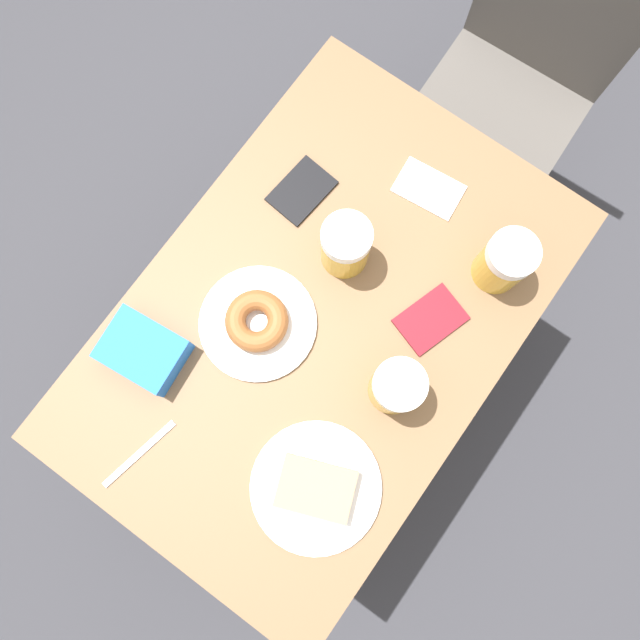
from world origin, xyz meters
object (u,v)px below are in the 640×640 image
at_px(beer_mug_center, 396,387).
at_px(blue_pouch, 144,351).
at_px(beer_mug_left, 504,262).
at_px(passport_near_edge, 302,191).
at_px(chair, 528,61).
at_px(beer_mug_right, 346,246).
at_px(plate_with_donut, 257,322).
at_px(fork, 139,454).
at_px(plate_with_cake, 316,488).
at_px(napkin_folded, 429,189).
at_px(passport_far_edge, 431,319).

distance_m(beer_mug_center, blue_pouch, 0.47).
bearing_deg(beer_mug_left, blue_pouch, -130.80).
xyz_separation_m(beer_mug_center, passport_near_edge, (-0.37, 0.22, -0.06)).
bearing_deg(chair, beer_mug_left, -72.71).
bearing_deg(beer_mug_right, blue_pouch, -117.28).
xyz_separation_m(plate_with_donut, blue_pouch, (-0.14, -0.17, 0.01)).
height_order(beer_mug_left, beer_mug_center, same).
height_order(fork, blue_pouch, blue_pouch).
bearing_deg(fork, plate_with_cake, 25.28).
bearing_deg(passport_near_edge, chair, 73.66).
bearing_deg(chair, passport_near_edge, -108.55).
bearing_deg(napkin_folded, beer_mug_right, -104.89).
bearing_deg(beer_mug_center, plate_with_cake, -93.17).
bearing_deg(passport_far_edge, chair, 102.16).
relative_size(beer_mug_left, beer_mug_center, 1.00).
distance_m(chair, beer_mug_center, 0.96).
xyz_separation_m(plate_with_cake, blue_pouch, (-0.41, 0.01, 0.01)).
bearing_deg(plate_with_donut, passport_near_edge, 108.78).
bearing_deg(beer_mug_center, beer_mug_right, 144.33).
height_order(plate_with_donut, blue_pouch, blue_pouch).
xyz_separation_m(chair, plate_with_donut, (-0.11, -0.94, 0.23)).
bearing_deg(passport_far_edge, beer_mug_left, 72.56).
bearing_deg(blue_pouch, chair, 77.61).
bearing_deg(fork, chair, 83.77).
distance_m(plate_with_cake, beer_mug_right, 0.45).
bearing_deg(passport_near_edge, beer_mug_center, -30.80).
distance_m(plate_with_donut, beer_mug_center, 0.29).
relative_size(chair, blue_pouch, 5.97).
distance_m(chair, beer_mug_right, 0.79).
bearing_deg(plate_with_cake, blue_pouch, 177.99).
bearing_deg(blue_pouch, beer_mug_left, 49.20).
relative_size(beer_mug_center, fork, 0.81).
height_order(chair, plate_with_donut, chair).
bearing_deg(fork, passport_near_edge, 95.68).
height_order(beer_mug_right, blue_pouch, beer_mug_right).
relative_size(napkin_folded, blue_pouch, 0.90).
height_order(fork, passport_far_edge, passport_far_edge).
xyz_separation_m(beer_mug_left, passport_far_edge, (-0.05, -0.15, -0.06)).
bearing_deg(beer_mug_center, passport_near_edge, 149.20).
bearing_deg(napkin_folded, chair, 90.78).
bearing_deg(beer_mug_center, beer_mug_left, 84.08).
bearing_deg(beer_mug_right, plate_with_donut, -105.20).
bearing_deg(napkin_folded, passport_far_edge, -55.32).
distance_m(chair, fork, 1.29).
xyz_separation_m(plate_with_cake, passport_far_edge, (-0.00, 0.38, -0.01)).
bearing_deg(passport_far_edge, napkin_folded, 124.68).
height_order(beer_mug_left, passport_far_edge, beer_mug_left).
relative_size(beer_mug_right, napkin_folded, 0.97).
height_order(chair, blue_pouch, chair).
relative_size(beer_mug_right, fork, 0.81).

